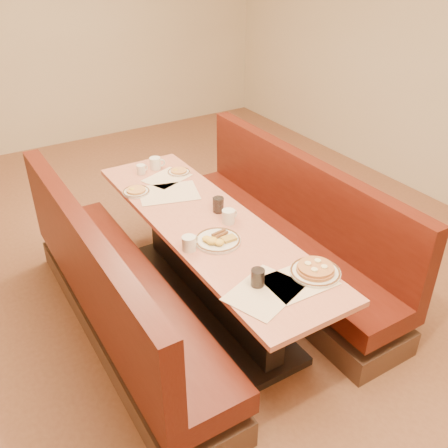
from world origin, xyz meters
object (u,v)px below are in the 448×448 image
pancake_plate (315,271)px  soda_tumbler_mid (218,205)px  eggs_plate (217,240)px  booth_left (116,298)px  coffee_mug_b (189,243)px  soda_tumbler_near (258,278)px  coffee_mug_c (156,163)px  diner_table (208,264)px  coffee_mug_a (229,216)px  booth_right (285,238)px  coffee_mug_d (141,169)px

pancake_plate → soda_tumbler_mid: size_ratio=2.71×
pancake_plate → eggs_plate: bearing=118.0°
booth_left → coffee_mug_b: (0.46, -0.25, 0.44)m
pancake_plate → soda_tumbler_near: soda_tumbler_near is taller
coffee_mug_c → soda_tumbler_mid: bearing=-66.5°
diner_table → coffee_mug_b: (-0.28, -0.25, 0.43)m
pancake_plate → coffee_mug_a: coffee_mug_a is taller
booth_right → coffee_mug_b: (-1.01, -0.25, 0.44)m
pancake_plate → coffee_mug_a: bearing=98.7°
eggs_plate → booth_left: bearing=157.4°
coffee_mug_c → coffee_mug_d: size_ratio=1.27×
coffee_mug_d → soda_tumbler_near: (-0.04, -1.80, 0.01)m
eggs_plate → coffee_mug_d: coffee_mug_d is taller
booth_left → eggs_plate: size_ratio=8.03×
diner_table → coffee_mug_d: bearing=94.2°
coffee_mug_c → coffee_mug_d: bearing=-150.9°
booth_left → coffee_mug_c: booth_left is taller
eggs_plate → soda_tumbler_mid: soda_tumbler_mid is taller
pancake_plate → soda_tumbler_mid: bearing=96.2°
coffee_mug_c → coffee_mug_b: bearing=-86.2°
diner_table → coffee_mug_a: size_ratio=19.04×
booth_right → booth_left: bearing=180.0°
coffee_mug_b → coffee_mug_d: (0.20, 1.25, -0.01)m
booth_left → coffee_mug_d: size_ratio=23.57×
diner_table → eggs_plate: size_ratio=8.03×
booth_right → soda_tumbler_near: (-0.85, -0.80, 0.45)m
pancake_plate → coffee_mug_a: size_ratio=2.37×
coffee_mug_c → coffee_mug_a: bearing=-68.0°
diner_table → coffee_mug_c: bearing=85.8°
coffee_mug_a → coffee_mug_d: size_ratio=1.24×
diner_table → coffee_mug_d: size_ratio=23.57×
booth_right → soda_tumbler_near: size_ratio=21.99×
booth_right → coffee_mug_c: booth_right is taller
coffee_mug_c → soda_tumbler_near: 1.83m
diner_table → coffee_mug_b: 0.57m
diner_table → soda_tumbler_mid: size_ratio=21.79×
coffee_mug_a → soda_tumbler_near: size_ratio=1.15×
pancake_plate → coffee_mug_c: (-0.18, 1.91, 0.03)m
booth_left → eggs_plate: booth_left is taller
pancake_plate → coffee_mug_c: coffee_mug_c is taller
coffee_mug_c → pancake_plate: bearing=-65.6°
eggs_plate → diner_table: bearing=74.5°
coffee_mug_b → diner_table: bearing=26.0°
pancake_plate → coffee_mug_a: 0.81m
eggs_plate → soda_tumbler_near: bearing=-94.4°
coffee_mug_a → coffee_mug_b: size_ratio=1.01×
booth_right → soda_tumbler_mid: 0.74m
pancake_plate → soda_tumbler_near: bearing=166.4°
booth_left → coffee_mug_c: (0.81, 1.02, 0.44)m
soda_tumbler_near → diner_table: bearing=81.7°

